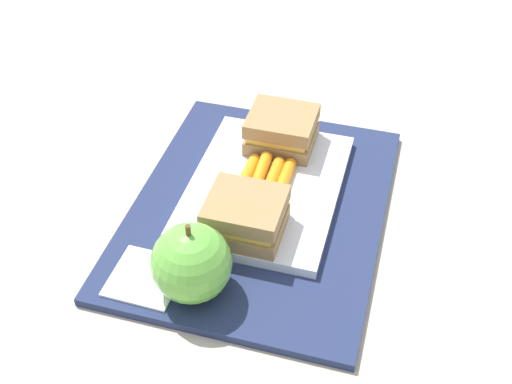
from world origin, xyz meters
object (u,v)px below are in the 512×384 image
object	(u,v)px
sandwich_half_left	(282,130)
sandwich_half_right	(246,216)
carrot_sticks_bundle	(265,179)
food_tray	(265,188)
apple	(191,263)
paper_napkin	(146,277)

from	to	relation	value
sandwich_half_left	sandwich_half_right	xyz separation A→B (m)	(0.16, 0.00, 0.00)
sandwich_half_right	carrot_sticks_bundle	size ratio (longest dim) A/B	1.03
carrot_sticks_bundle	sandwich_half_right	bearing A→B (deg)	-0.08
sandwich_half_left	food_tray	bearing A→B (deg)	0.00
apple	paper_napkin	xyz separation A→B (m)	(-0.00, -0.05, -0.04)
sandwich_half_right	food_tray	bearing A→B (deg)	180.00
carrot_sticks_bundle	apple	bearing A→B (deg)	-10.62
carrot_sticks_bundle	food_tray	bearing A→B (deg)	-114.41
food_tray	paper_napkin	bearing A→B (deg)	-27.14
sandwich_half_right	paper_napkin	xyz separation A→B (m)	(0.08, -0.08, -0.03)
food_tray	paper_napkin	distance (m)	0.18
carrot_sticks_bundle	paper_napkin	world-z (taller)	carrot_sticks_bundle
food_tray	paper_napkin	xyz separation A→B (m)	(0.16, -0.08, -0.00)
sandwich_half_left	apple	world-z (taller)	apple
sandwich_half_right	paper_napkin	distance (m)	0.12
carrot_sticks_bundle	apple	size ratio (longest dim) A/B	0.86
food_tray	apple	xyz separation A→B (m)	(0.16, -0.03, 0.03)
carrot_sticks_bundle	paper_napkin	xyz separation A→B (m)	(0.16, -0.08, -0.02)
apple	sandwich_half_left	bearing A→B (deg)	172.84
food_tray	sandwich_half_left	size ratio (longest dim) A/B	2.88
sandwich_half_left	paper_napkin	size ratio (longest dim) A/B	1.14
food_tray	carrot_sticks_bundle	size ratio (longest dim) A/B	2.96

